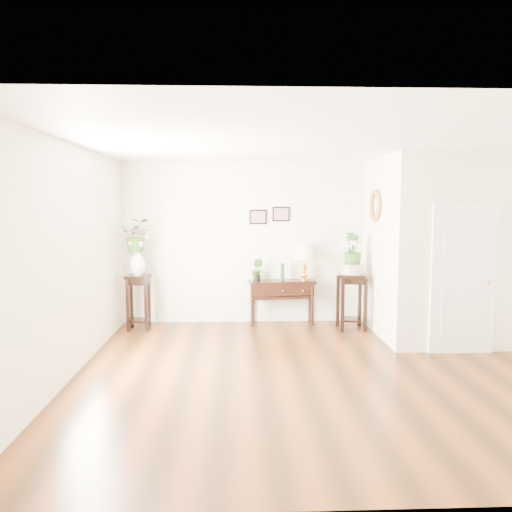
{
  "coord_description": "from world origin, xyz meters",
  "views": [
    {
      "loc": [
        -1.02,
        -5.92,
        2.08
      ],
      "look_at": [
        -0.74,
        1.3,
        1.32
      ],
      "focal_mm": 35.0,
      "sensor_mm": 36.0,
      "label": 1
    }
  ],
  "objects": [
    {
      "name": "console_table",
      "position": [
        -0.25,
        2.56,
        0.38
      ],
      "size": [
        1.18,
        0.52,
        0.76
      ],
      "primitive_type": "cube",
      "rotation": [
        0.0,
        0.0,
        0.12
      ],
      "color": "black",
      "rests_on": "floor"
    },
    {
      "name": "potted_plant",
      "position": [
        -0.67,
        2.56,
        0.94
      ],
      "size": [
        0.25,
        0.23,
        0.37
      ],
      "primitive_type": "imported",
      "rotation": [
        0.0,
        0.0,
        -0.39
      ],
      "color": "#2D5A1B",
      "rests_on": "console_table"
    },
    {
      "name": "table_lamp",
      "position": [
        0.14,
        2.56,
        1.11
      ],
      "size": [
        0.46,
        0.46,
        0.63
      ],
      "primitive_type": "cube",
      "rotation": [
        0.0,
        0.0,
        0.36
      ],
      "color": "gold",
      "rests_on": "console_table"
    },
    {
      "name": "ceiling",
      "position": [
        0.0,
        0.0,
        2.8
      ],
      "size": [
        6.0,
        5.5,
        0.02
      ],
      "primitive_type": "cube",
      "color": "white",
      "rests_on": "ground"
    },
    {
      "name": "narcissus",
      "position": [
        0.88,
        2.17,
        1.33
      ],
      "size": [
        0.41,
        0.41,
        0.57
      ],
      "primitive_type": "imported",
      "rotation": [
        0.0,
        0.0,
        0.36
      ],
      "color": "#2D5A1B",
      "rests_on": "ceramic_bowl"
    },
    {
      "name": "porcelain_vase",
      "position": [
        -2.65,
        2.28,
        1.13
      ],
      "size": [
        0.25,
        0.25,
        0.43
      ],
      "primitive_type": null,
      "rotation": [
        0.0,
        0.0,
        0.01
      ],
      "color": "white",
      "rests_on": "plant_stand_a"
    },
    {
      "name": "wall_front",
      "position": [
        0.0,
        -2.75,
        1.4
      ],
      "size": [
        6.0,
        0.02,
        2.8
      ],
      "primitive_type": "cube",
      "color": "silver",
      "rests_on": "ground"
    },
    {
      "name": "plant_stand_a",
      "position": [
        -2.65,
        2.28,
        0.45
      ],
      "size": [
        0.4,
        0.4,
        0.91
      ],
      "primitive_type": "cube",
      "rotation": [
        0.0,
        0.0,
        -0.15
      ],
      "color": "black",
      "rests_on": "floor"
    },
    {
      "name": "wall_back",
      "position": [
        0.0,
        2.75,
        1.4
      ],
      "size": [
        6.0,
        0.02,
        2.8
      ],
      "primitive_type": "cube",
      "color": "silver",
      "rests_on": "ground"
    },
    {
      "name": "floor",
      "position": [
        0.0,
        0.0,
        0.0
      ],
      "size": [
        6.0,
        5.5,
        0.02
      ],
      "primitive_type": "cube",
      "color": "#642F10",
      "rests_on": "ground"
    },
    {
      "name": "lily_arrangement",
      "position": [
        -2.65,
        2.28,
        1.59
      ],
      "size": [
        0.52,
        0.45,
        0.56
      ],
      "primitive_type": "imported",
      "rotation": [
        0.0,
        0.0,
        0.04
      ],
      "color": "#2D5A1B",
      "rests_on": "porcelain_vase"
    },
    {
      "name": "wall_ornament",
      "position": [
        1.16,
        1.9,
        2.05
      ],
      "size": [
        0.07,
        0.51,
        0.51
      ],
      "primitive_type": "torus",
      "rotation": [
        0.0,
        1.57,
        0.0
      ],
      "color": "#A27138",
      "rests_on": "partition"
    },
    {
      "name": "green_vase",
      "position": [
        -0.24,
        2.56,
        0.93
      ],
      "size": [
        0.07,
        0.07,
        0.3
      ],
      "primitive_type": "cylinder",
      "rotation": [
        0.0,
        0.0,
        -0.1
      ],
      "color": "#0F4821",
      "rests_on": "console_table"
    },
    {
      "name": "art_print_left",
      "position": [
        -0.65,
        2.73,
        1.85
      ],
      "size": [
        0.3,
        0.02,
        0.25
      ],
      "primitive_type": "cube",
      "color": "black",
      "rests_on": "wall_back"
    },
    {
      "name": "art_print_right",
      "position": [
        -0.25,
        2.73,
        1.9
      ],
      "size": [
        0.3,
        0.02,
        0.25
      ],
      "primitive_type": "cube",
      "color": "black",
      "rests_on": "wall_back"
    },
    {
      "name": "plant_stand_b",
      "position": [
        0.88,
        2.17,
        0.46
      ],
      "size": [
        0.52,
        0.52,
        0.92
      ],
      "primitive_type": "cube",
      "rotation": [
        0.0,
        0.0,
        -0.21
      ],
      "color": "black",
      "rests_on": "floor"
    },
    {
      "name": "door",
      "position": [
        2.1,
        0.78,
        1.05
      ],
      "size": [
        0.9,
        0.05,
        2.1
      ],
      "primitive_type": "cube",
      "color": "white",
      "rests_on": "floor"
    },
    {
      "name": "ceramic_bowl",
      "position": [
        0.88,
        2.17,
        1.0
      ],
      "size": [
        0.39,
        0.39,
        0.17
      ],
      "primitive_type": "cylinder",
      "rotation": [
        0.0,
        0.0,
        0.04
      ],
      "color": "beige",
      "rests_on": "plant_stand_b"
    },
    {
      "name": "wall_left",
      "position": [
        -3.0,
        0.0,
        1.4
      ],
      "size": [
        0.02,
        5.5,
        2.8
      ],
      "primitive_type": "cube",
      "color": "silver",
      "rests_on": "ground"
    },
    {
      "name": "partition",
      "position": [
        2.1,
        1.77,
        1.4
      ],
      "size": [
        1.8,
        1.95,
        2.8
      ],
      "primitive_type": "cube",
      "color": "silver",
      "rests_on": "floor"
    }
  ]
}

